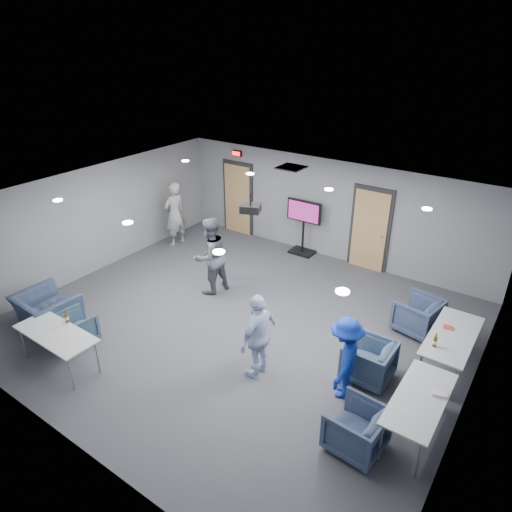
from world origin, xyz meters
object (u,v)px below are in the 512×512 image
Objects in this scene: person_c at (258,336)px; table_front_left at (56,335)px; person_b at (210,256)px; table_right_a at (452,337)px; chair_right_c at (356,429)px; tv_stand at (303,224)px; person_d at (345,358)px; chair_right_b at (368,361)px; projector at (250,208)px; bottle_right at (435,342)px; bottle_front at (67,318)px; person_a at (175,214)px; chair_right_a at (417,315)px; chair_front_a at (75,328)px; table_right_b at (420,400)px; chair_front_b at (48,311)px.

person_c reaches higher than table_front_left.
table_right_a is at bearing 106.04° from person_b.
chair_right_c is 6.69m from tv_stand.
person_d is 0.76m from chair_right_b.
bottle_right is at bearing -23.69° from projector.
bottle_front is 6.57m from tv_stand.
table_front_left is (1.99, -5.16, -0.26)m from person_a.
tv_stand is (-1.84, 4.84, 0.05)m from person_c.
chair_right_a is at bearing 44.55° from table_front_left.
bottle_front reaches higher than chair_front_a.
person_d is 3.52m from projector.
bottle_right is (-0.18, 1.37, 0.15)m from table_right_b.
person_a reaches higher than bottle_front.
projector is at bearing -81.37° from tv_stand.
table_right_b is at bearing 70.39° from person_d.
person_d is at bearing -53.35° from tv_stand.
person_a is at bearing -125.92° from person_d.
person_a reaches higher than table_right_b.
chair_front_b is at bearing 155.86° from table_front_left.
chair_right_b is 6.53m from chair_front_b.
person_c is 0.92× the size of table_right_a.
table_right_a is (0.65, 2.67, 0.32)m from chair_right_c.
chair_front_b is (-6.56, -0.77, 0.02)m from chair_right_c.
table_front_left is (-4.61, -2.30, -0.08)m from person_d.
chair_right_b is at bearing 54.38° from table_right_b.
tv_stand is (1.68, 6.15, 0.55)m from chair_front_a.
chair_front_a is 2.60× the size of bottle_front.
table_right_b is 6.29m from table_front_left.
chair_right_a is (7.06, -0.29, -0.56)m from person_a.
table_front_left is at bearing -138.96° from projector.
chair_right_b is at bearing 92.15° from person_b.
table_front_left is at bearing -76.02° from person_d.
table_right_b is (0.00, -1.90, -0.00)m from table_right_a.
chair_right_b is 1.62m from chair_right_c.
person_c is 2.05× the size of chair_right_c.
person_a is 2.63× the size of chair_front_a.
bottle_front is at bearing 108.67° from table_front_left.
person_c is at bearing 67.77° from person_b.
table_front_left is at bearing -71.08° from chair_right_c.
chair_right_a reaches higher than chair_front_a.
person_b is 5.18m from bottle_right.
chair_right_b is at bearing -157.02° from chair_front_b.
chair_front_a is at bearing 134.60° from bottle_front.
person_d is at bearing 105.16° from person_c.
chair_front_b is (0.69, -4.56, -0.55)m from person_a.
table_front_left is 6.11× the size of bottle_front.
table_right_a is 7.16m from table_front_left.
table_front_left is at bearing -72.08° from bottle_front.
chair_right_b is at bearing 3.41° from chair_right_a.
person_d is 2.13× the size of chair_front_a.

